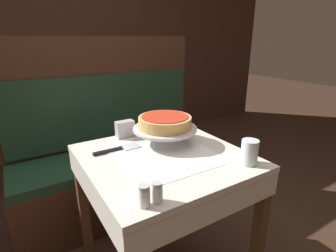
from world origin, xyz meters
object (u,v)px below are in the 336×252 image
at_px(dining_table_rear, 69,106).
at_px(pizza_pan_stand, 165,129).
at_px(booth_bench, 116,164).
at_px(deep_dish_pizza, 165,122).
at_px(water_glass_near, 249,152).
at_px(pepper_shaker, 157,192).
at_px(dining_table_front, 165,173).
at_px(salt_shaker, 144,196).
at_px(condiment_caddy, 74,91).
at_px(napkin_holder, 125,129).
at_px(pizza_server, 118,149).

xyz_separation_m(dining_table_rear, pizza_pan_stand, (0.18, -1.49, 0.17)).
distance_m(booth_bench, deep_dish_pizza, 0.80).
distance_m(water_glass_near, pepper_shaker, 0.48).
xyz_separation_m(dining_table_front, pepper_shaker, (-0.21, -0.31, 0.13)).
relative_size(booth_bench, pizza_pan_stand, 4.35).
relative_size(salt_shaker, condiment_caddy, 0.43).
height_order(dining_table_front, pizza_pan_stand, pizza_pan_stand).
bearing_deg(dining_table_rear, condiment_caddy, -53.78).
distance_m(dining_table_rear, pizza_pan_stand, 1.51).
relative_size(dining_table_front, napkin_holder, 7.49).
bearing_deg(water_glass_near, dining_table_front, 134.55).
bearing_deg(salt_shaker, pepper_shaker, -0.00).
xyz_separation_m(water_glass_near, condiment_caddy, (-0.32, 1.83, -0.00)).
bearing_deg(deep_dish_pizza, booth_bench, 95.61).
bearing_deg(dining_table_rear, napkin_holder, -88.39).
height_order(pizza_pan_stand, pizza_server, pizza_pan_stand).
bearing_deg(booth_bench, dining_table_rear, 97.77).
xyz_separation_m(dining_table_front, water_glass_near, (0.27, -0.27, 0.15)).
xyz_separation_m(dining_table_rear, condiment_caddy, (0.05, -0.06, 0.15)).
xyz_separation_m(pepper_shaker, napkin_holder, (0.15, 0.63, 0.01)).
xyz_separation_m(pizza_pan_stand, salt_shaker, (-0.34, -0.43, -0.04)).
bearing_deg(pepper_shaker, dining_table_rear, 86.63).
bearing_deg(water_glass_near, dining_table_rear, 101.03).
height_order(water_glass_near, napkin_holder, water_glass_near).
bearing_deg(condiment_caddy, pizza_server, -94.62).
distance_m(pizza_server, pepper_shaker, 0.48).
height_order(dining_table_rear, deep_dish_pizza, deep_dish_pizza).
relative_size(dining_table_rear, napkin_holder, 7.53).
distance_m(dining_table_front, pepper_shaker, 0.40).
height_order(pizza_server, pepper_shaker, pepper_shaker).
bearing_deg(pizza_pan_stand, condiment_caddy, 95.35).
relative_size(deep_dish_pizza, salt_shaker, 3.61).
bearing_deg(pizza_server, salt_shaker, -101.41).
xyz_separation_m(dining_table_front, napkin_holder, (-0.06, 0.32, 0.14)).
relative_size(dining_table_rear, pizza_pan_stand, 2.26).
height_order(booth_bench, water_glass_near, booth_bench).
bearing_deg(salt_shaker, deep_dish_pizza, 51.67).
relative_size(deep_dish_pizza, water_glass_near, 2.51).
bearing_deg(dining_table_rear, pizza_pan_stand, -83.13).
xyz_separation_m(pizza_pan_stand, pepper_shaker, (-0.29, -0.43, -0.04)).
bearing_deg(deep_dish_pizza, pizza_pan_stand, -90.00).
bearing_deg(dining_table_front, deep_dish_pizza, 57.71).
bearing_deg(pizza_pan_stand, deep_dish_pizza, 90.00).
height_order(salt_shaker, pepper_shaker, salt_shaker).
xyz_separation_m(salt_shaker, pepper_shaker, (0.05, -0.00, -0.00)).
relative_size(pizza_server, napkin_holder, 2.39).
distance_m(dining_table_rear, water_glass_near, 1.93).
height_order(booth_bench, salt_shaker, booth_bench).
bearing_deg(pizza_server, dining_table_front, -45.72).
height_order(booth_bench, deep_dish_pizza, booth_bench).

